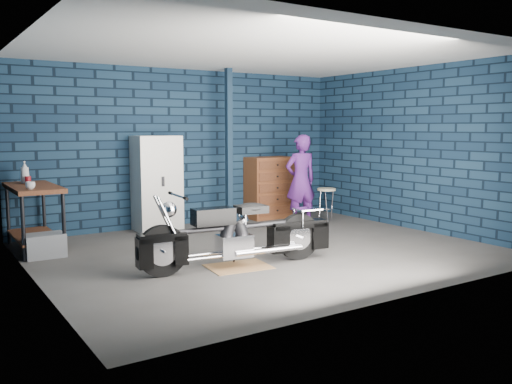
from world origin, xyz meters
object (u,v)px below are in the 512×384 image
Objects in this scene: motorcycle at (238,229)px; person at (301,180)px; shop_stool at (326,205)px; locker at (157,183)px; storage_bin at (45,245)px; tool_chest at (270,188)px; workbench at (35,218)px.

person is (2.38, 1.87, 0.32)m from motorcycle.
motorcycle is at bearing -147.46° from shop_stool.
locker reaches higher than motorcycle.
storage_bin is at bearing 142.23° from motorcycle.
person is at bearing 0.77° from storage_bin.
motorcycle is 3.05m from person.
person is 4.32m from storage_bin.
person reaches higher than tool_chest.
storage_bin is 0.32× the size of locker.
person is at bearing -176.60° from shop_stool.
locker reaches higher than storage_bin.
person is 2.60× the size of shop_stool.
workbench is 0.65× the size of motorcycle.
locker reaches higher than workbench.
locker is (2.02, 0.48, 0.33)m from workbench.
shop_stool is (0.63, -0.89, -0.27)m from tool_chest.
tool_chest is at bearing 6.40° from workbench.
tool_chest reaches higher than storage_bin.
motorcycle is at bearing -92.04° from locker.
storage_bin is at bearing 8.56° from person.
motorcycle is 3.56m from shop_stool.
motorcycle is at bearing 46.02° from person.
workbench is 2.10m from locker.
shop_stool is at bearing 38.56° from motorcycle.
workbench is at bearing -173.60° from tool_chest.
workbench is 0.58m from storage_bin.
person reaches higher than workbench.
storage_bin is (-1.90, 1.82, -0.32)m from motorcycle.
tool_chest reaches higher than workbench.
workbench is 1.22× the size of tool_chest.
motorcycle is 2.65m from storage_bin.
workbench is at bearing 175.27° from shop_stool.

